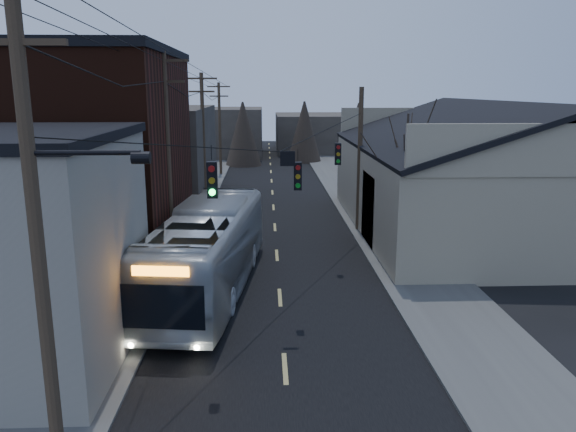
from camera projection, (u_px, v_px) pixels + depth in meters
name	position (u px, v px, depth m)	size (l,w,h in m)	color
road_surface	(274.00, 213.00, 38.62)	(9.00, 110.00, 0.02)	black
sidewalk_left	(179.00, 213.00, 38.36)	(4.00, 110.00, 0.12)	#474744
sidewalk_right	(368.00, 212.00, 38.86)	(4.00, 110.00, 0.12)	#474744
building_brick	(72.00, 160.00, 27.38)	(10.00, 12.00, 10.00)	black
building_left_far	(150.00, 154.00, 43.32)	(9.00, 14.00, 7.00)	#35302A
warehouse	(491.00, 186.00, 33.66)	(16.16, 20.60, 7.73)	gray
building_far_left	(223.00, 132.00, 71.83)	(10.00, 12.00, 6.00)	#35302A
building_far_right	(320.00, 133.00, 77.32)	(12.00, 14.00, 5.00)	#35302A
bare_tree	(405.00, 186.00, 28.34)	(0.40, 0.40, 7.20)	black
utility_lines	(220.00, 151.00, 31.70)	(11.24, 45.28, 10.50)	#382B1E
bus	(207.00, 250.00, 23.38)	(3.04, 13.01, 3.62)	#A3AAAF
parked_car	(228.00, 201.00, 39.13)	(1.55, 4.44, 1.46)	#B2B5BA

